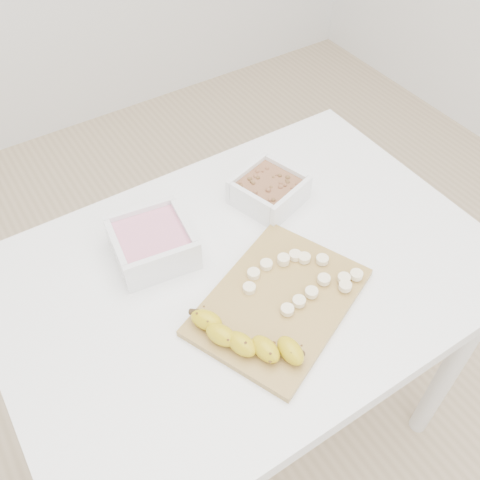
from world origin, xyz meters
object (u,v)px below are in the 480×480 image
table (247,297)px  bowl_granola (269,190)px  bowl_yogurt (152,242)px  cutting_board (279,301)px  banana (249,339)px

table → bowl_granola: 0.24m
bowl_yogurt → cutting_board: (0.14, -0.24, -0.03)m
bowl_granola → bowl_yogurt: bearing=-179.1°
table → bowl_granola: size_ratio=5.85×
bowl_yogurt → bowl_granola: bowl_yogurt is taller
cutting_board → table: bearing=91.4°
table → bowl_yogurt: (-0.14, 0.14, 0.13)m
bowl_granola → banana: bowl_granola is taller
bowl_granola → cutting_board: (-0.15, -0.25, -0.03)m
cutting_board → banana: (-0.10, -0.05, 0.03)m
table → banana: (-0.10, -0.16, 0.13)m
bowl_granola → cutting_board: size_ratio=0.52×
cutting_board → banana: size_ratio=1.57×
bowl_yogurt → banana: bowl_yogurt is taller
bowl_yogurt → banana: 0.30m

